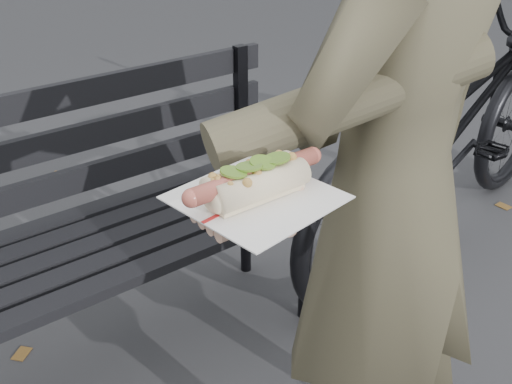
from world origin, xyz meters
TOP-DOWN VIEW (x-y plane):
  - park_bench at (0.03, 0.92)m, footprint 1.50×0.44m
  - bicycle at (1.51, 0.75)m, footprint 1.93×0.91m
  - person at (0.43, 0.15)m, footprint 0.64×0.47m
  - held_hotdog at (0.22, 0.11)m, footprint 0.64×0.31m

SIDE VIEW (x-z plane):
  - bicycle at x=1.51m, z-range 0.00..0.97m
  - park_bench at x=0.03m, z-range 0.08..0.96m
  - person at x=0.43m, z-range 0.00..1.63m
  - held_hotdog at x=0.22m, z-range 0.95..1.15m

